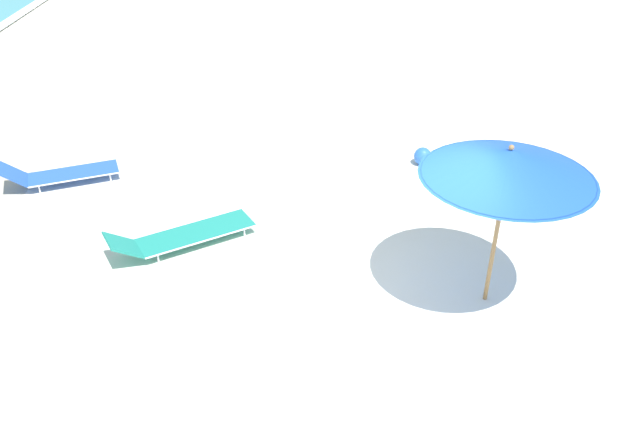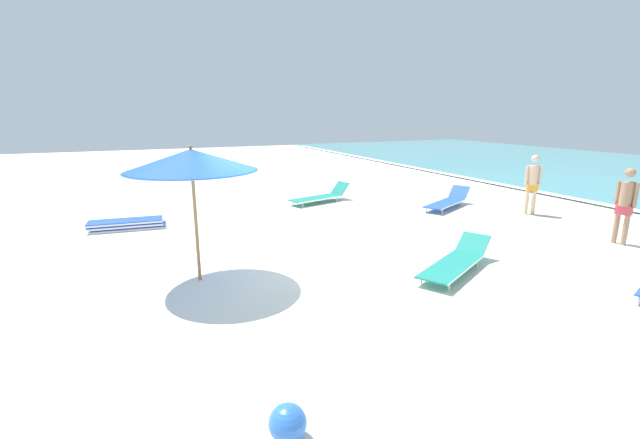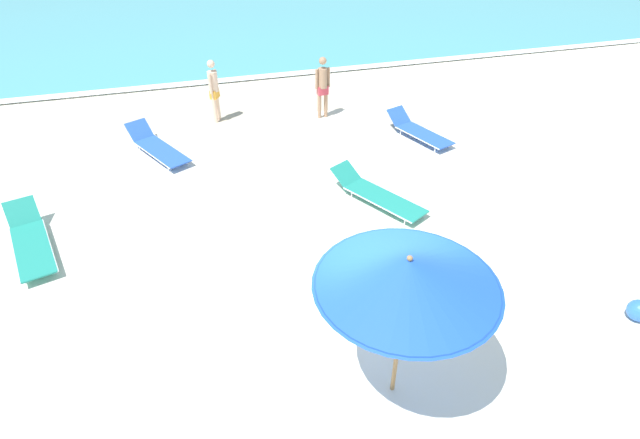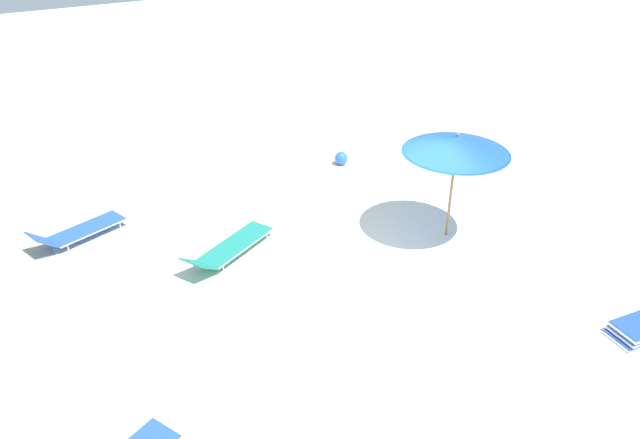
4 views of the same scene
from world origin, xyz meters
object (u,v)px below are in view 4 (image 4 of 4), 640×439
beach_umbrella (457,144)px  beach_ball (341,158)px  sun_lounger_under_umbrella (229,248)px  sun_lounger_beside_umbrella (78,231)px

beach_umbrella → beach_ball: beach_umbrella is taller
beach_ball → beach_umbrella: bearing=-177.9°
beach_umbrella → beach_ball: 4.77m
sun_lounger_under_umbrella → beach_ball: size_ratio=6.54×
sun_lounger_beside_umbrella → beach_umbrella: bearing=-137.2°
beach_umbrella → sun_lounger_under_umbrella: 5.19m
beach_umbrella → sun_lounger_beside_umbrella: beach_umbrella is taller
beach_umbrella → sun_lounger_beside_umbrella: size_ratio=1.13×
sun_lounger_under_umbrella → sun_lounger_beside_umbrella: sun_lounger_beside_umbrella is taller
sun_lounger_beside_umbrella → beach_ball: (0.58, -7.05, -0.03)m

